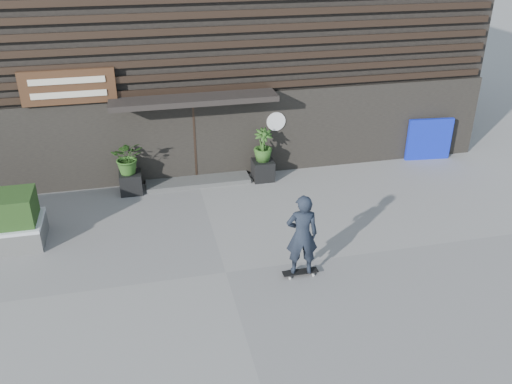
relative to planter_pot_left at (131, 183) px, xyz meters
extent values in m
plane|color=gray|center=(1.90, -4.40, -0.30)|extent=(80.00, 80.00, 0.00)
cube|color=#484846|center=(1.90, 0.20, -0.24)|extent=(3.00, 0.80, 0.12)
cube|color=black|center=(0.00, 0.00, 0.00)|extent=(0.60, 0.60, 0.60)
imported|color=#2D591E|center=(0.00, 0.00, 0.78)|extent=(0.86, 0.75, 0.96)
cube|color=black|center=(3.80, 0.00, 0.00)|extent=(0.60, 0.60, 0.60)
imported|color=#2D591E|center=(3.80, 0.00, 0.78)|extent=(0.54, 0.54, 0.96)
cube|color=#0D1DB4|center=(9.28, 0.30, 0.37)|extent=(1.44, 0.26, 1.34)
cube|color=black|center=(1.90, 5.60, 3.70)|extent=(18.00, 10.00, 8.00)
cube|color=black|center=(1.90, 0.54, 0.95)|extent=(18.00, 0.12, 2.50)
cube|color=#38281E|center=(1.90, 0.48, 2.40)|extent=(17.60, 0.08, 0.18)
cube|color=#38281E|center=(1.90, 0.48, 2.79)|extent=(17.60, 0.08, 0.18)
cube|color=#38281E|center=(1.90, 0.48, 3.18)|extent=(17.60, 0.08, 0.18)
cube|color=#38281E|center=(1.90, 0.48, 3.58)|extent=(17.60, 0.08, 0.18)
cube|color=#38281E|center=(1.90, 0.48, 3.97)|extent=(17.60, 0.08, 0.18)
cube|color=#38281E|center=(1.90, 0.48, 4.36)|extent=(17.60, 0.08, 0.18)
cube|color=black|center=(1.90, 0.10, 2.25)|extent=(4.50, 1.00, 0.15)
cube|color=black|center=(1.90, 0.70, 0.85)|extent=(2.40, 0.30, 2.30)
cube|color=#38281E|center=(1.90, 0.52, 0.85)|extent=(0.06, 0.10, 2.30)
cube|color=#472B19|center=(-1.30, 0.40, 2.70)|extent=(2.40, 0.10, 0.90)
cube|color=beige|center=(-1.30, 0.33, 2.88)|extent=(1.90, 0.02, 0.16)
cube|color=beige|center=(-1.30, 0.33, 2.52)|extent=(1.90, 0.02, 0.16)
cylinder|color=white|center=(4.30, 0.46, 1.30)|extent=(0.56, 0.03, 0.56)
cube|color=black|center=(3.45, -4.86, -0.21)|extent=(0.78, 0.20, 0.02)
cylinder|color=#ADAEA9|center=(3.19, -4.96, -0.27)|extent=(0.06, 0.03, 0.06)
cylinder|color=#A1A19C|center=(3.19, -4.76, -0.27)|extent=(0.06, 0.03, 0.06)
cylinder|color=beige|center=(3.71, -4.96, -0.27)|extent=(0.06, 0.03, 0.06)
cylinder|color=#B6B6B1|center=(3.71, -4.76, -0.27)|extent=(0.06, 0.03, 0.06)
imported|color=black|center=(3.45, -4.86, 0.71)|extent=(0.73, 0.54, 1.83)
camera|label=1|loc=(0.38, -13.91, 6.54)|focal=37.63mm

